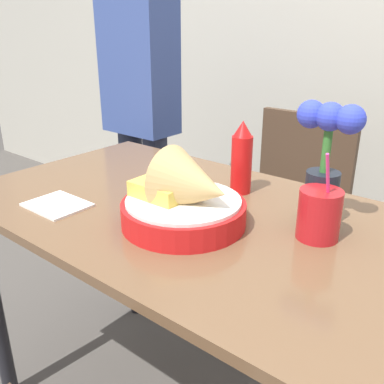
% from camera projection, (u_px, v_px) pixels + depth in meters
% --- Properties ---
extents(dining_table, '(1.26, 0.72, 0.76)m').
position_uv_depth(dining_table, '(192.00, 247.00, 1.14)').
color(dining_table, brown).
rests_on(dining_table, ground_plane).
extents(chair_far_window, '(0.40, 0.40, 0.88)m').
position_uv_depth(chair_far_window, '(292.00, 204.00, 1.74)').
color(chair_far_window, '#473323').
rests_on(chair_far_window, ground_plane).
extents(food_basket, '(0.29, 0.29, 0.19)m').
position_uv_depth(food_basket, '(187.00, 200.00, 0.98)').
color(food_basket, red).
rests_on(food_basket, dining_table).
extents(ketchup_bottle, '(0.06, 0.06, 0.20)m').
position_uv_depth(ketchup_bottle, '(242.00, 158.00, 1.17)').
color(ketchup_bottle, red).
rests_on(ketchup_bottle, dining_table).
extents(drink_cup, '(0.09, 0.09, 0.20)m').
position_uv_depth(drink_cup, '(319.00, 216.00, 0.93)').
color(drink_cup, red).
rests_on(drink_cup, dining_table).
extents(flower_vase, '(0.15, 0.08, 0.29)m').
position_uv_depth(flower_vase, '(325.00, 158.00, 0.97)').
color(flower_vase, black).
rests_on(flower_vase, dining_table).
extents(napkin, '(0.16, 0.12, 0.01)m').
position_uv_depth(napkin, '(57.00, 205.00, 1.11)').
color(napkin, white).
rests_on(napkin, dining_table).
extents(person_standing, '(0.32, 0.18, 1.55)m').
position_uv_depth(person_standing, '(140.00, 101.00, 1.86)').
color(person_standing, '#2D3347').
rests_on(person_standing, ground_plane).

